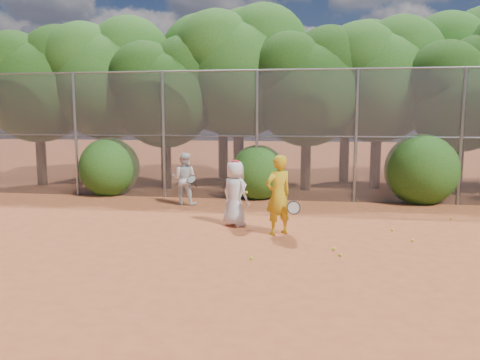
# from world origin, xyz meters

# --- Properties ---
(ground) EXTENTS (80.00, 80.00, 0.00)m
(ground) POSITION_xyz_m (0.00, 0.00, 0.00)
(ground) COLOR #A74C25
(ground) RESTS_ON ground
(fence_back) EXTENTS (20.05, 0.09, 4.03)m
(fence_back) POSITION_xyz_m (-0.12, 6.00, 2.05)
(fence_back) COLOR gray
(fence_back) RESTS_ON ground
(tree_0) EXTENTS (4.38, 3.81, 6.00)m
(tree_0) POSITION_xyz_m (-9.44, 8.04, 3.93)
(tree_0) COLOR black
(tree_0) RESTS_ON ground
(tree_1) EXTENTS (4.64, 4.03, 6.35)m
(tree_1) POSITION_xyz_m (-6.94, 8.54, 4.16)
(tree_1) COLOR black
(tree_1) RESTS_ON ground
(tree_2) EXTENTS (3.99, 3.47, 5.47)m
(tree_2) POSITION_xyz_m (-4.45, 7.83, 3.58)
(tree_2) COLOR black
(tree_2) RESTS_ON ground
(tree_3) EXTENTS (4.89, 4.26, 6.70)m
(tree_3) POSITION_xyz_m (-1.94, 8.84, 4.40)
(tree_3) COLOR black
(tree_3) RESTS_ON ground
(tree_4) EXTENTS (4.19, 3.64, 5.73)m
(tree_4) POSITION_xyz_m (0.55, 8.24, 3.76)
(tree_4) COLOR black
(tree_4) RESTS_ON ground
(tree_5) EXTENTS (4.51, 3.92, 6.17)m
(tree_5) POSITION_xyz_m (3.06, 9.04, 4.05)
(tree_5) COLOR black
(tree_5) RESTS_ON ground
(tree_6) EXTENTS (3.86, 3.36, 5.29)m
(tree_6) POSITION_xyz_m (5.55, 8.03, 3.47)
(tree_6) COLOR black
(tree_6) RESTS_ON ground
(tree_9) EXTENTS (4.83, 4.20, 6.62)m
(tree_9) POSITION_xyz_m (-7.94, 10.84, 4.34)
(tree_9) COLOR black
(tree_9) RESTS_ON ground
(tree_10) EXTENTS (5.15, 4.48, 7.06)m
(tree_10) POSITION_xyz_m (-2.93, 11.05, 4.63)
(tree_10) COLOR black
(tree_10) RESTS_ON ground
(tree_11) EXTENTS (4.64, 4.03, 6.35)m
(tree_11) POSITION_xyz_m (2.06, 10.64, 4.16)
(tree_11) COLOR black
(tree_11) RESTS_ON ground
(tree_12) EXTENTS (5.02, 4.37, 6.88)m
(tree_12) POSITION_xyz_m (6.56, 11.24, 4.51)
(tree_12) COLOR black
(tree_12) RESTS_ON ground
(bush_0) EXTENTS (2.00, 2.00, 2.00)m
(bush_0) POSITION_xyz_m (-6.00, 6.30, 1.00)
(bush_0) COLOR #204F13
(bush_0) RESTS_ON ground
(bush_1) EXTENTS (1.80, 1.80, 1.80)m
(bush_1) POSITION_xyz_m (-1.00, 6.30, 0.90)
(bush_1) COLOR #204F13
(bush_1) RESTS_ON ground
(bush_2) EXTENTS (2.20, 2.20, 2.20)m
(bush_2) POSITION_xyz_m (4.00, 6.30, 1.10)
(bush_2) COLOR #204F13
(bush_2) RESTS_ON ground
(player_yellow) EXTENTS (0.90, 0.74, 1.78)m
(player_yellow) POSITION_xyz_m (-0.03, 1.75, 0.89)
(player_yellow) COLOR gold
(player_yellow) RESTS_ON ground
(player_teen) EXTENTS (0.91, 0.85, 1.59)m
(player_teen) POSITION_xyz_m (-1.11, 2.44, 0.79)
(player_teen) COLOR silver
(player_teen) RESTS_ON ground
(player_white) EXTENTS (0.87, 0.76, 1.55)m
(player_white) POSITION_xyz_m (-3.02, 4.86, 0.77)
(player_white) COLOR silver
(player_white) RESTS_ON ground
(ball_0) EXTENTS (0.07, 0.07, 0.07)m
(ball_0) POSITION_xyz_m (1.14, 0.61, 0.03)
(ball_0) COLOR yellow
(ball_0) RESTS_ON ground
(ball_1) EXTENTS (0.07, 0.07, 0.07)m
(ball_1) POSITION_xyz_m (2.55, 2.42, 0.03)
(ball_1) COLOR yellow
(ball_1) RESTS_ON ground
(ball_2) EXTENTS (0.07, 0.07, 0.07)m
(ball_2) POSITION_xyz_m (1.24, 0.24, 0.03)
(ball_2) COLOR yellow
(ball_2) RESTS_ON ground
(ball_3) EXTENTS (0.07, 0.07, 0.07)m
(ball_3) POSITION_xyz_m (2.81, 1.52, 0.03)
(ball_3) COLOR yellow
(ball_3) RESTS_ON ground
(ball_4) EXTENTS (0.07, 0.07, 0.07)m
(ball_4) POSITION_xyz_m (-0.38, -0.22, 0.03)
(ball_4) COLOR yellow
(ball_4) RESTS_ON ground
(ball_5) EXTENTS (0.07, 0.07, 0.07)m
(ball_5) POSITION_xyz_m (4.24, 3.90, 0.03)
(ball_5) COLOR yellow
(ball_5) RESTS_ON ground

